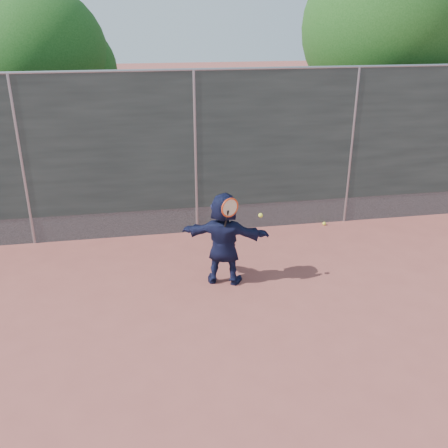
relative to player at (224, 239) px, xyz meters
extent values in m
plane|color=#9E4C42|center=(-0.17, -1.49, -0.73)|extent=(80.00, 80.00, 0.00)
imported|color=#151A3C|center=(0.00, 0.00, 0.00)|extent=(1.42, 0.84, 1.46)
sphere|color=yellow|center=(2.36, 1.86, -0.69)|extent=(0.07, 0.07, 0.07)
cube|color=#38423D|center=(-0.17, 2.01, 1.02)|extent=(20.00, 0.04, 2.50)
cube|color=slate|center=(-0.17, 2.01, -0.48)|extent=(20.00, 0.03, 0.50)
cylinder|color=gray|center=(-0.17, 2.01, 2.27)|extent=(20.00, 0.05, 0.05)
cylinder|color=gray|center=(-3.17, 2.01, 0.77)|extent=(0.06, 0.06, 3.00)
cylinder|color=gray|center=(-0.17, 2.01, 0.77)|extent=(0.06, 0.06, 3.00)
cylinder|color=gray|center=(2.83, 2.01, 0.77)|extent=(0.06, 0.06, 3.00)
torus|color=#E43F15|center=(0.05, -0.20, 0.58)|extent=(0.28, 0.14, 0.29)
cylinder|color=beige|center=(0.05, -0.20, 0.58)|extent=(0.23, 0.11, 0.25)
cylinder|color=black|center=(0.00, -0.18, 0.38)|extent=(0.08, 0.13, 0.33)
sphere|color=yellow|center=(0.53, -0.13, 0.40)|extent=(0.07, 0.07, 0.07)
cylinder|color=#382314|center=(4.33, 4.21, 0.57)|extent=(0.28, 0.28, 2.60)
sphere|color=#23561C|center=(4.33, 4.21, 2.86)|extent=(3.60, 3.60, 3.60)
sphere|color=#23561C|center=(5.05, 4.41, 2.50)|extent=(2.52, 2.52, 2.52)
cylinder|color=#382314|center=(-3.17, 5.01, 0.37)|extent=(0.28, 0.28, 2.20)
sphere|color=#23561C|center=(-3.17, 5.01, 2.30)|extent=(3.00, 3.00, 3.00)
sphere|color=#23561C|center=(-2.57, 5.21, 2.00)|extent=(2.10, 2.10, 2.10)
cone|color=#387226|center=(0.08, 1.89, -0.60)|extent=(0.03, 0.03, 0.26)
cone|color=#387226|center=(0.38, 1.91, -0.58)|extent=(0.03, 0.03, 0.30)
cone|color=#387226|center=(-0.27, 1.87, -0.62)|extent=(0.03, 0.03, 0.22)
camera|label=1|loc=(-1.21, -6.77, 3.14)|focal=40.00mm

